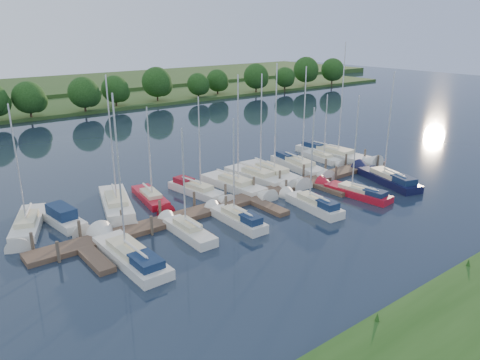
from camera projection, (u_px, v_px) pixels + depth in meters
ground at (310, 228)px, 38.03m from camera, size 260.00×260.00×0.00m
dock at (253, 200)px, 43.42m from camera, size 40.00×6.00×0.40m
mooring_pilings at (246, 193)px, 44.13m from camera, size 38.24×2.84×2.00m
far_shore at (38, 105)px, 93.90m from camera, size 180.00×30.00×0.60m
distant_hill at (8, 90)px, 112.43m from camera, size 220.00×40.00×1.40m
treeline at (42, 95)px, 81.28m from camera, size 146.24×9.42×8.21m
sailboat_n_0 at (28, 226)px, 37.66m from camera, size 4.57×8.19×10.59m
motorboat at (64, 220)px, 38.48m from camera, size 2.42×6.35×1.98m
sailboat_n_2 at (117, 206)px, 41.93m from camera, size 4.65×9.76×12.26m
sailboat_n_3 at (152, 199)px, 43.59m from camera, size 2.63×7.34×9.23m
sailboat_n_4 at (198, 191)px, 45.34m from camera, size 2.77×7.79×9.93m
sailboat_n_5 at (236, 187)px, 46.75m from camera, size 2.73×9.26×11.81m
sailboat_n_6 at (259, 178)px, 49.40m from camera, size 2.75×9.11×11.59m
sailboat_n_7 at (273, 175)px, 50.51m from camera, size 2.85×9.87×12.50m
sailboat_n_8 at (299, 166)px, 53.25m from camera, size 3.38×9.49×11.96m
sailboat_n_9 at (322, 158)px, 56.63m from camera, size 1.96×6.55×8.41m
sailboat_n_10 at (335, 155)px, 58.05m from camera, size 3.37×11.49×14.38m
sailboat_s_0 at (129, 255)px, 32.77m from camera, size 2.36×9.50×12.02m
sailboat_s_1 at (188, 232)px, 36.62m from camera, size 1.73×6.77×8.92m
sailboat_s_2 at (237, 220)px, 38.76m from camera, size 1.77×6.98×9.17m
sailboat_s_3 at (313, 205)px, 41.77m from camera, size 2.36×7.31×9.52m
sailboat_s_4 at (355, 192)px, 45.08m from camera, size 2.49×7.90×9.92m
sailboat_s_5 at (387, 179)px, 48.81m from camera, size 4.23×9.23×11.74m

